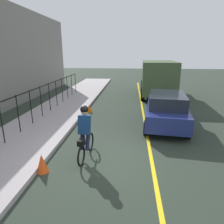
{
  "coord_description": "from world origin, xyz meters",
  "views": [
    {
      "loc": [
        -6.11,
        -0.87,
        3.4
      ],
      "look_at": [
        2.03,
        -0.09,
        1.0
      ],
      "focal_mm": 32.51,
      "sensor_mm": 36.0,
      "label": 1
    }
  ],
  "objects_px": {
    "traffic_cone_near": "(42,163)",
    "box_truck_background": "(157,77)",
    "cyclist_lead": "(85,133)",
    "traffic_cone_far": "(89,108)",
    "patrol_sedan": "(166,109)"
  },
  "relations": [
    {
      "from": "patrol_sedan",
      "to": "box_truck_background",
      "type": "distance_m",
      "value": 7.15
    },
    {
      "from": "box_truck_background",
      "to": "patrol_sedan",
      "type": "bearing_deg",
      "value": 179.56
    },
    {
      "from": "box_truck_background",
      "to": "traffic_cone_near",
      "type": "height_order",
      "value": "box_truck_background"
    },
    {
      "from": "cyclist_lead",
      "to": "traffic_cone_far",
      "type": "distance_m",
      "value": 5.56
    },
    {
      "from": "patrol_sedan",
      "to": "traffic_cone_near",
      "type": "xyz_separation_m",
      "value": [
        -4.48,
        4.25,
        -0.54
      ]
    },
    {
      "from": "cyclist_lead",
      "to": "traffic_cone_far",
      "type": "xyz_separation_m",
      "value": [
        5.43,
        1.0,
        -0.68
      ]
    },
    {
      "from": "cyclist_lead",
      "to": "patrol_sedan",
      "type": "distance_m",
      "value": 4.76
    },
    {
      "from": "box_truck_background",
      "to": "traffic_cone_far",
      "type": "distance_m",
      "value": 7.04
    },
    {
      "from": "traffic_cone_near",
      "to": "box_truck_background",
      "type": "bearing_deg",
      "value": -21.69
    },
    {
      "from": "box_truck_background",
      "to": "traffic_cone_far",
      "type": "xyz_separation_m",
      "value": [
        -5.24,
        4.51,
        -1.32
      ]
    },
    {
      "from": "cyclist_lead",
      "to": "traffic_cone_near",
      "type": "distance_m",
      "value": 1.56
    },
    {
      "from": "traffic_cone_near",
      "to": "traffic_cone_far",
      "type": "relative_size",
      "value": 1.24
    },
    {
      "from": "traffic_cone_far",
      "to": "traffic_cone_near",
      "type": "bearing_deg",
      "value": 179.1
    },
    {
      "from": "box_truck_background",
      "to": "traffic_cone_far",
      "type": "height_order",
      "value": "box_truck_background"
    },
    {
      "from": "patrol_sedan",
      "to": "box_truck_background",
      "type": "bearing_deg",
      "value": 3.71
    }
  ]
}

